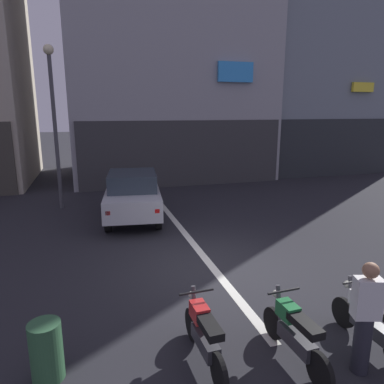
{
  "coord_description": "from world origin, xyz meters",
  "views": [
    {
      "loc": [
        -2.67,
        -7.33,
        3.64
      ],
      "look_at": [
        0.08,
        2.0,
        1.4
      ],
      "focal_mm": 32.99,
      "sensor_mm": 36.0,
      "label": 1
    }
  ],
  "objects_px": {
    "motorcycle_red_row_leftmost": "(204,334)",
    "person_by_motorcycles": "(365,317)",
    "street_lamp": "(54,110)",
    "motorcycle_green_row_left_mid": "(294,332)",
    "motorcycle_white_row_centre": "(369,320)",
    "car_silver_crossing_near": "(133,194)",
    "trash_bin": "(46,351)"
  },
  "relations": [
    {
      "from": "motorcycle_red_row_leftmost",
      "to": "person_by_motorcycles",
      "type": "bearing_deg",
      "value": -21.75
    },
    {
      "from": "street_lamp",
      "to": "person_by_motorcycles",
      "type": "xyz_separation_m",
      "value": [
        4.64,
        -10.45,
        -2.81
      ]
    },
    {
      "from": "street_lamp",
      "to": "motorcycle_green_row_left_mid",
      "type": "height_order",
      "value": "street_lamp"
    },
    {
      "from": "motorcycle_green_row_left_mid",
      "to": "person_by_motorcycles",
      "type": "height_order",
      "value": "person_by_motorcycles"
    },
    {
      "from": "motorcycle_green_row_left_mid",
      "to": "motorcycle_white_row_centre",
      "type": "relative_size",
      "value": 1.0
    },
    {
      "from": "street_lamp",
      "to": "motorcycle_green_row_left_mid",
      "type": "distance_m",
      "value": 11.16
    },
    {
      "from": "car_silver_crossing_near",
      "to": "motorcycle_white_row_centre",
      "type": "bearing_deg",
      "value": -71.31
    },
    {
      "from": "car_silver_crossing_near",
      "to": "motorcycle_red_row_leftmost",
      "type": "xyz_separation_m",
      "value": [
        0.08,
        -7.48,
        -0.43
      ]
    },
    {
      "from": "motorcycle_white_row_centre",
      "to": "trash_bin",
      "type": "distance_m",
      "value": 4.82
    },
    {
      "from": "motorcycle_green_row_left_mid",
      "to": "street_lamp",
      "type": "bearing_deg",
      "value": 111.14
    },
    {
      "from": "street_lamp",
      "to": "motorcycle_green_row_left_mid",
      "type": "relative_size",
      "value": 3.53
    },
    {
      "from": "motorcycle_red_row_leftmost",
      "to": "person_by_motorcycles",
      "type": "distance_m",
      "value": 2.27
    },
    {
      "from": "motorcycle_green_row_left_mid",
      "to": "motorcycle_white_row_centre",
      "type": "xyz_separation_m",
      "value": [
        1.29,
        -0.06,
        0.0
      ]
    },
    {
      "from": "car_silver_crossing_near",
      "to": "motorcycle_white_row_centre",
      "type": "height_order",
      "value": "car_silver_crossing_near"
    },
    {
      "from": "motorcycle_red_row_leftmost",
      "to": "motorcycle_white_row_centre",
      "type": "distance_m",
      "value": 2.62
    },
    {
      "from": "street_lamp",
      "to": "trash_bin",
      "type": "height_order",
      "value": "street_lamp"
    },
    {
      "from": "street_lamp",
      "to": "motorcycle_red_row_leftmost",
      "type": "height_order",
      "value": "street_lamp"
    },
    {
      "from": "car_silver_crossing_near",
      "to": "motorcycle_green_row_left_mid",
      "type": "distance_m",
      "value": 7.97
    },
    {
      "from": "motorcycle_green_row_left_mid",
      "to": "trash_bin",
      "type": "distance_m",
      "value": 3.53
    },
    {
      "from": "car_silver_crossing_near",
      "to": "motorcycle_white_row_centre",
      "type": "xyz_separation_m",
      "value": [
        2.67,
        -7.89,
        -0.43
      ]
    },
    {
      "from": "car_silver_crossing_near",
      "to": "motorcycle_red_row_leftmost",
      "type": "height_order",
      "value": "car_silver_crossing_near"
    },
    {
      "from": "street_lamp",
      "to": "trash_bin",
      "type": "distance_m",
      "value": 9.89
    },
    {
      "from": "car_silver_crossing_near",
      "to": "street_lamp",
      "type": "distance_m",
      "value": 4.29
    },
    {
      "from": "motorcycle_red_row_leftmost",
      "to": "motorcycle_green_row_left_mid",
      "type": "relative_size",
      "value": 1.0
    },
    {
      "from": "trash_bin",
      "to": "motorcycle_white_row_centre",
      "type": "bearing_deg",
      "value": -8.24
    },
    {
      "from": "car_silver_crossing_near",
      "to": "street_lamp",
      "type": "xyz_separation_m",
      "value": [
        -2.48,
        2.14,
        2.78
      ]
    },
    {
      "from": "street_lamp",
      "to": "person_by_motorcycles",
      "type": "relative_size",
      "value": 3.54
    },
    {
      "from": "motorcycle_red_row_leftmost",
      "to": "person_by_motorcycles",
      "type": "xyz_separation_m",
      "value": [
        2.07,
        -0.83,
        0.4
      ]
    },
    {
      "from": "person_by_motorcycles",
      "to": "motorcycle_red_row_leftmost",
      "type": "bearing_deg",
      "value": 158.25
    },
    {
      "from": "car_silver_crossing_near",
      "to": "motorcycle_white_row_centre",
      "type": "relative_size",
      "value": 2.57
    },
    {
      "from": "car_silver_crossing_near",
      "to": "motorcycle_red_row_leftmost",
      "type": "distance_m",
      "value": 7.5
    },
    {
      "from": "car_silver_crossing_near",
      "to": "person_by_motorcycles",
      "type": "relative_size",
      "value": 2.57
    }
  ]
}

